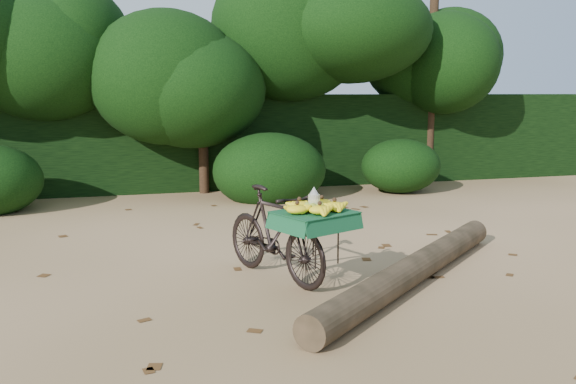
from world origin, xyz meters
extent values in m
plane|color=tan|center=(0.00, 0.00, 0.00)|extent=(80.00, 80.00, 0.00)
imported|color=black|center=(0.43, -0.17, 0.46)|extent=(0.99, 1.58, 0.92)
cube|color=black|center=(0.66, -0.72, 0.76)|extent=(0.46, 0.50, 0.02)
cube|color=#165529|center=(0.66, -0.72, 0.77)|extent=(0.82, 0.76, 0.01)
ellipsoid|color=#97A728|center=(0.71, -0.70, 0.82)|extent=(0.09, 0.07, 0.10)
ellipsoid|color=#97A728|center=(0.65, -0.67, 0.82)|extent=(0.09, 0.07, 0.10)
ellipsoid|color=#97A728|center=(0.59, -0.71, 0.82)|extent=(0.09, 0.07, 0.10)
ellipsoid|color=#97A728|center=(0.62, -0.77, 0.82)|extent=(0.09, 0.07, 0.10)
ellipsoid|color=#97A728|center=(0.69, -0.76, 0.82)|extent=(0.09, 0.07, 0.10)
cylinder|color=#EAE5C6|center=(0.65, -0.71, 0.86)|extent=(0.11, 0.11, 0.14)
cylinder|color=brown|center=(1.70, -0.68, 0.14)|extent=(3.15, 2.73, 0.28)
cube|color=black|center=(0.00, 6.30, 0.90)|extent=(26.00, 1.80, 1.80)
camera|label=1|loc=(-1.06, -5.86, 1.84)|focal=38.00mm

